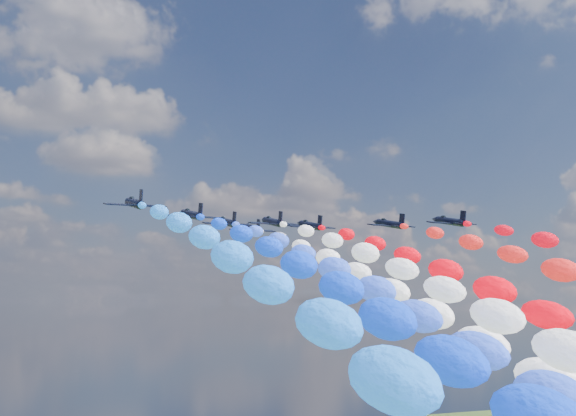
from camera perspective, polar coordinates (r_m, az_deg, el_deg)
name	(u,v)px	position (r m, az deg, el deg)	size (l,w,h in m)	color
jet_0	(135,203)	(115.91, -11.27, 0.35)	(8.92, 11.96, 2.64)	black
trail_0	(358,393)	(50.86, 5.22, -13.48)	(5.57, 131.77, 44.21)	blue
jet_1	(192,215)	(129.81, -7.13, -0.50)	(8.92, 11.96, 2.64)	black
trail_1	(420,372)	(66.74, 9.72, -11.83)	(5.57, 131.77, 44.21)	#0C36DC
jet_2	(227,222)	(141.54, -4.55, -1.06)	(8.92, 11.96, 2.64)	black
trail_2	(448,360)	(79.74, 11.74, -10.96)	(5.57, 131.77, 44.21)	blue
jet_3	(272,222)	(140.57, -1.15, -1.04)	(8.92, 11.96, 2.64)	black
trail_3	(534,361)	(81.30, 17.72, -10.70)	(5.57, 131.77, 44.21)	white
jet_4	(251,229)	(154.04, -2.72, -1.54)	(8.92, 11.96, 2.64)	black
trail_4	(459,352)	(93.08, 12.51, -10.34)	(5.57, 131.77, 44.21)	white
jet_5	(310,225)	(147.02, 1.66, -1.29)	(8.92, 11.96, 2.64)	black
jet_6	(390,224)	(145.49, 7.52, -1.18)	(8.92, 11.96, 2.64)	black
jet_7	(450,221)	(142.69, 11.87, -0.98)	(8.92, 11.96, 2.64)	black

